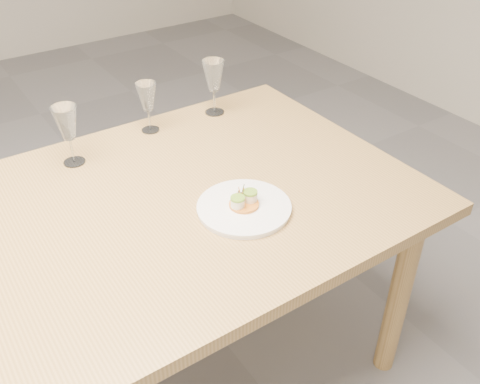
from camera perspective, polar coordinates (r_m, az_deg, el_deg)
dinner_plate at (r=1.49m, az=0.45°, el=-1.58°), size 0.26×0.26×0.07m
wine_glass_1 at (r=1.72m, az=-18.01°, el=6.89°), size 0.08×0.08×0.19m
wine_glass_2 at (r=1.86m, az=-9.88°, el=9.84°), size 0.07×0.07×0.18m
wine_glass_3 at (r=1.95m, az=-2.84°, el=12.17°), size 0.08×0.08×0.20m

